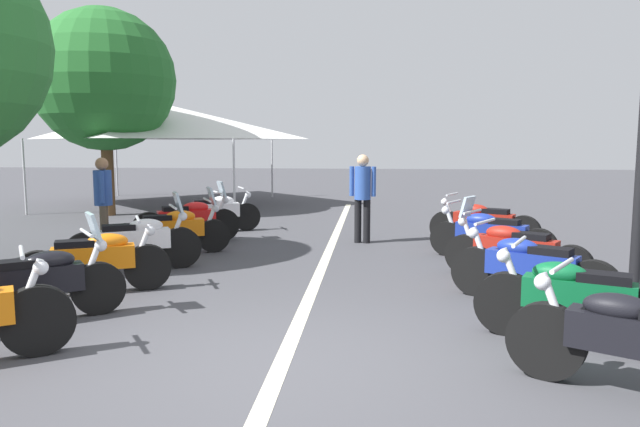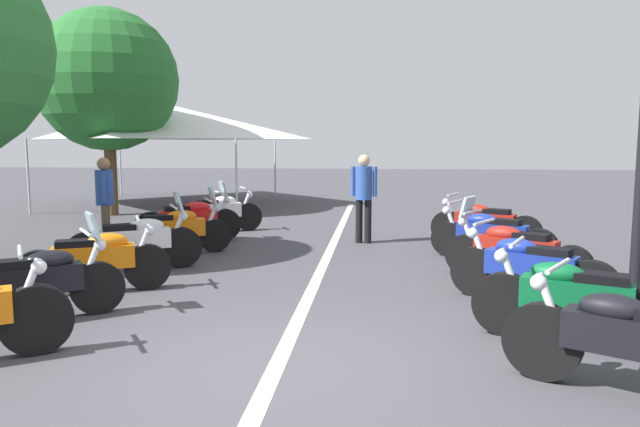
% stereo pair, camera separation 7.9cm
% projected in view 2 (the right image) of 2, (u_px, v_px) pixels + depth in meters
% --- Properties ---
extents(ground_plane, '(80.00, 80.00, 0.00)m').
position_uv_depth(ground_plane, '(276.00, 368.00, 5.26)').
color(ground_plane, '#424247').
extents(lane_centre_stripe, '(19.16, 0.16, 0.01)m').
position_uv_depth(lane_centre_stripe, '(323.00, 265.00, 9.61)').
color(lane_centre_stripe, beige).
rests_on(lane_centre_stripe, ground_plane).
extents(motorcycle_left_row_1, '(1.30, 1.65, 1.20)m').
position_uv_depth(motorcycle_left_row_1, '(36.00, 282.00, 6.55)').
color(motorcycle_left_row_1, black).
rests_on(motorcycle_left_row_1, ground_plane).
extents(motorcycle_left_row_2, '(1.03, 1.84, 0.99)m').
position_uv_depth(motorcycle_left_row_2, '(96.00, 260.00, 7.81)').
color(motorcycle_left_row_2, black).
rests_on(motorcycle_left_row_2, ground_plane).
extents(motorcycle_left_row_3, '(1.11, 1.88, 1.22)m').
position_uv_depth(motorcycle_left_row_3, '(137.00, 241.00, 9.17)').
color(motorcycle_left_row_3, black).
rests_on(motorcycle_left_row_3, ground_plane).
extents(motorcycle_left_row_4, '(1.12, 1.96, 1.19)m').
position_uv_depth(motorcycle_left_row_4, '(174.00, 229.00, 10.52)').
color(motorcycle_left_row_4, black).
rests_on(motorcycle_left_row_4, ground_plane).
extents(motorcycle_left_row_5, '(1.16, 1.92, 1.22)m').
position_uv_depth(motorcycle_left_row_5, '(190.00, 219.00, 11.77)').
color(motorcycle_left_row_5, black).
rests_on(motorcycle_left_row_5, ground_plane).
extents(motorcycle_left_row_6, '(1.04, 1.93, 0.99)m').
position_uv_depth(motorcycle_left_row_6, '(217.00, 212.00, 13.18)').
color(motorcycle_left_row_6, black).
rests_on(motorcycle_left_row_6, ground_plane).
extents(motorcycle_right_row_0, '(1.19, 1.85, 1.01)m').
position_uv_depth(motorcycle_right_row_0, '(635.00, 343.00, 4.55)').
color(motorcycle_right_row_0, black).
rests_on(motorcycle_right_row_0, ground_plane).
extents(motorcycle_right_row_1, '(0.99, 1.90, 1.01)m').
position_uv_depth(motorcycle_right_row_1, '(574.00, 300.00, 5.78)').
color(motorcycle_right_row_1, black).
rests_on(motorcycle_right_row_1, ground_plane).
extents(motorcycle_right_row_2, '(1.22, 1.83, 1.00)m').
position_uv_depth(motorcycle_right_row_2, '(529.00, 268.00, 7.26)').
color(motorcycle_right_row_2, black).
rests_on(motorcycle_right_row_2, ground_plane).
extents(motorcycle_right_row_3, '(1.26, 1.89, 1.19)m').
position_uv_depth(motorcycle_right_row_3, '(513.00, 250.00, 8.50)').
color(motorcycle_right_row_3, black).
rests_on(motorcycle_right_row_3, ground_plane).
extents(motorcycle_right_row_4, '(1.17, 1.97, 0.98)m').
position_uv_depth(motorcycle_right_row_4, '(491.00, 234.00, 9.99)').
color(motorcycle_right_row_4, black).
rests_on(motorcycle_right_row_4, ground_plane).
extents(motorcycle_right_row_5, '(1.10, 1.97, 1.01)m').
position_uv_depth(motorcycle_right_row_5, '(484.00, 223.00, 11.28)').
color(motorcycle_right_row_5, black).
rests_on(motorcycle_right_row_5, ground_plane).
extents(bystander_0, '(0.32, 0.52, 1.76)m').
position_uv_depth(bystander_0, '(364.00, 191.00, 11.67)').
color(bystander_0, black).
rests_on(bystander_0, ground_plane).
extents(bystander_1, '(0.50, 0.32, 1.72)m').
position_uv_depth(bystander_1, '(105.00, 196.00, 10.81)').
color(bystander_1, brown).
rests_on(bystander_1, ground_plane).
extents(roadside_tree_0, '(3.79, 3.79, 5.55)m').
position_uv_depth(roadside_tree_0, '(107.00, 81.00, 15.87)').
color(roadside_tree_0, brown).
rests_on(roadside_tree_0, ground_plane).
extents(event_tent, '(6.54, 6.54, 3.20)m').
position_uv_depth(event_tent, '(167.00, 122.00, 18.77)').
color(event_tent, white).
rests_on(event_tent, ground_plane).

